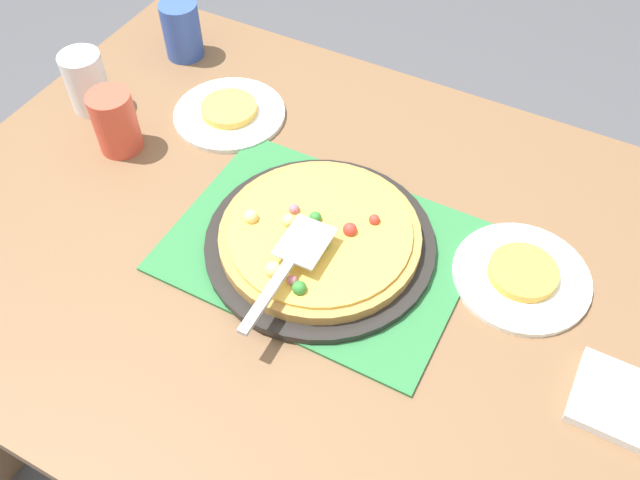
% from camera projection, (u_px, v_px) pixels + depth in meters
% --- Properties ---
extents(ground_plane, '(8.00, 8.00, 0.00)m').
position_uv_depth(ground_plane, '(320.00, 432.00, 1.69)').
color(ground_plane, '#4C4C51').
extents(dining_table, '(1.40, 1.00, 0.75)m').
position_uv_depth(dining_table, '(320.00, 286.00, 1.19)').
color(dining_table, brown).
rests_on(dining_table, ground_plane).
extents(placemat, '(0.48, 0.36, 0.01)m').
position_uv_depth(placemat, '(320.00, 246.00, 1.11)').
color(placemat, '#2D753D').
rests_on(placemat, dining_table).
extents(pizza_pan, '(0.38, 0.38, 0.01)m').
position_uv_depth(pizza_pan, '(320.00, 243.00, 1.10)').
color(pizza_pan, black).
rests_on(pizza_pan, placemat).
extents(pizza, '(0.33, 0.33, 0.05)m').
position_uv_depth(pizza, '(319.00, 235.00, 1.08)').
color(pizza, '#B78442').
rests_on(pizza, pizza_pan).
extents(plate_near_left, '(0.22, 0.22, 0.01)m').
position_uv_depth(plate_near_left, '(230.00, 114.00, 1.32)').
color(plate_near_left, white).
rests_on(plate_near_left, dining_table).
extents(plate_far_right, '(0.22, 0.22, 0.01)m').
position_uv_depth(plate_far_right, '(521.00, 277.00, 1.06)').
color(plate_far_right, white).
rests_on(plate_far_right, dining_table).
extents(served_slice_left, '(0.11, 0.11, 0.02)m').
position_uv_depth(served_slice_left, '(229.00, 109.00, 1.31)').
color(served_slice_left, '#EAB747').
rests_on(served_slice_left, plate_near_left).
extents(served_slice_right, '(0.11, 0.11, 0.02)m').
position_uv_depth(served_slice_right, '(523.00, 272.00, 1.05)').
color(served_slice_right, gold).
rests_on(served_slice_right, plate_far_right).
extents(cup_near, '(0.08, 0.08, 0.12)m').
position_uv_depth(cup_near, '(86.00, 82.00, 1.29)').
color(cup_near, white).
rests_on(cup_near, dining_table).
extents(cup_far, '(0.08, 0.08, 0.12)m').
position_uv_depth(cup_far, '(182.00, 30.00, 1.40)').
color(cup_far, '#3351AD').
rests_on(cup_far, dining_table).
extents(cup_corner, '(0.08, 0.08, 0.12)m').
position_uv_depth(cup_corner, '(115.00, 122.00, 1.22)').
color(cup_corner, '#E04C38').
rests_on(cup_corner, dining_table).
extents(pizza_server, '(0.07, 0.23, 0.01)m').
position_uv_depth(pizza_server, '(291.00, 264.00, 1.00)').
color(pizza_server, silver).
rests_on(pizza_server, pizza).
extents(napkin_stack, '(0.12, 0.12, 0.02)m').
position_uv_depth(napkin_stack, '(617.00, 401.00, 0.93)').
color(napkin_stack, white).
rests_on(napkin_stack, dining_table).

